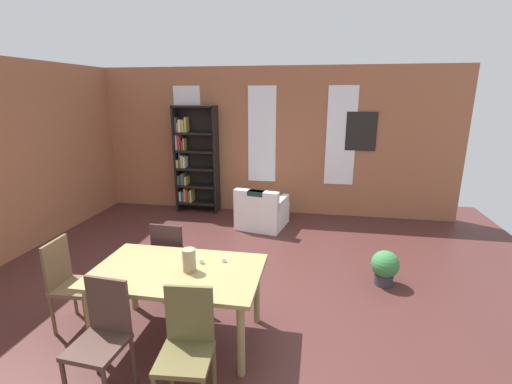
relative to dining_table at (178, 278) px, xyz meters
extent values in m
plane|color=#4A2724|center=(0.16, 0.65, -0.66)|extent=(8.95, 8.95, 0.00)
cube|color=#A26141|center=(0.16, 4.15, 0.78)|extent=(7.52, 0.12, 2.87)
cube|color=white|center=(-1.36, 4.08, 0.92)|extent=(0.55, 0.02, 1.87)
cube|color=white|center=(0.16, 4.08, 0.92)|extent=(0.55, 0.02, 1.87)
cube|color=white|center=(1.68, 4.08, 0.92)|extent=(0.55, 0.02, 1.87)
cube|color=#937F4C|center=(0.00, 0.00, 0.07)|extent=(1.61, 0.97, 0.04)
cylinder|color=#937F4C|center=(-0.70, -0.39, -0.31)|extent=(0.07, 0.07, 0.71)
cylinder|color=#937F4C|center=(0.70, -0.39, -0.31)|extent=(0.07, 0.07, 0.71)
cylinder|color=#937F4C|center=(-0.70, 0.39, -0.31)|extent=(0.07, 0.07, 0.71)
cylinder|color=#937F4C|center=(0.70, 0.39, -0.31)|extent=(0.07, 0.07, 0.71)
cylinder|color=#998466|center=(0.13, 0.00, 0.20)|extent=(0.13, 0.13, 0.22)
cylinder|color=silver|center=(0.19, 0.17, 0.11)|extent=(0.04, 0.04, 0.05)
cylinder|color=silver|center=(0.40, 0.24, 0.11)|extent=(0.04, 0.04, 0.04)
cube|color=#332022|center=(-0.36, 0.79, -0.21)|extent=(0.42, 0.42, 0.04)
cube|color=#332022|center=(-0.37, 0.60, 0.04)|extent=(0.38, 0.04, 0.50)
cylinder|color=#332022|center=(-0.18, 0.96, -0.44)|extent=(0.04, 0.04, 0.43)
cylinder|color=#332022|center=(-0.54, 0.97, -0.44)|extent=(0.04, 0.04, 0.43)
cylinder|color=#332022|center=(-0.19, 0.60, -0.44)|extent=(0.04, 0.04, 0.43)
cylinder|color=#332022|center=(-0.55, 0.61, -0.44)|extent=(0.04, 0.04, 0.43)
cube|color=#49322A|center=(-0.36, -0.79, -0.21)|extent=(0.43, 0.43, 0.04)
cube|color=#49322A|center=(-0.35, -0.60, 0.04)|extent=(0.38, 0.06, 0.50)
cylinder|color=#49322A|center=(-0.55, -0.95, -0.44)|extent=(0.04, 0.04, 0.43)
cylinder|color=#49322A|center=(-0.53, -0.59, -0.44)|extent=(0.04, 0.04, 0.43)
cylinder|color=#49322A|center=(-0.17, -0.62, -0.44)|extent=(0.04, 0.04, 0.43)
cube|color=brown|center=(-1.10, 0.00, -0.21)|extent=(0.42, 0.42, 0.04)
cube|color=brown|center=(-1.29, -0.01, 0.04)|extent=(0.05, 0.38, 0.50)
cylinder|color=brown|center=(-0.92, -0.17, -0.44)|extent=(0.04, 0.04, 0.43)
cylinder|color=brown|center=(-0.93, 0.19, -0.44)|extent=(0.04, 0.04, 0.43)
cylinder|color=brown|center=(-1.28, -0.19, -0.44)|extent=(0.04, 0.04, 0.43)
cylinder|color=brown|center=(-1.29, 0.17, -0.44)|extent=(0.04, 0.04, 0.43)
cube|color=brown|center=(0.36, -0.79, -0.21)|extent=(0.43, 0.43, 0.04)
cube|color=brown|center=(0.35, -0.60, 0.04)|extent=(0.38, 0.06, 0.50)
cylinder|color=brown|center=(0.17, -0.62, -0.44)|extent=(0.04, 0.04, 0.43)
cylinder|color=brown|center=(0.53, -0.59, -0.44)|extent=(0.04, 0.04, 0.43)
cube|color=black|center=(-1.56, 3.89, 0.41)|extent=(0.04, 0.31, 2.15)
cube|color=black|center=(-0.73, 3.89, 0.41)|extent=(0.04, 0.31, 2.15)
cube|color=black|center=(-1.14, 4.04, 0.41)|extent=(0.87, 0.01, 2.15)
cube|color=black|center=(-1.14, 3.89, -0.48)|extent=(0.83, 0.31, 0.04)
cube|color=white|center=(-1.51, 3.89, -0.36)|extent=(0.05, 0.16, 0.20)
cube|color=#284C8C|center=(-1.46, 3.89, -0.36)|extent=(0.05, 0.16, 0.20)
cube|color=gold|center=(-1.41, 3.89, -0.32)|extent=(0.04, 0.20, 0.28)
cube|color=#B22D28|center=(-1.36, 3.89, -0.33)|extent=(0.04, 0.26, 0.26)
cube|color=#4C4C51|center=(-1.31, 3.89, -0.34)|extent=(0.04, 0.25, 0.23)
cube|color=gold|center=(-1.27, 3.89, -0.33)|extent=(0.03, 0.24, 0.26)
cube|color=black|center=(-1.14, 3.89, -0.12)|extent=(0.83, 0.31, 0.04)
cube|color=#33724C|center=(-1.52, 3.89, -0.01)|extent=(0.04, 0.23, 0.18)
cube|color=#4C4C51|center=(-1.48, 3.89, 0.00)|extent=(0.03, 0.16, 0.20)
cube|color=#4C4C51|center=(-1.42, 3.89, 0.02)|extent=(0.04, 0.25, 0.24)
cube|color=gold|center=(-1.37, 3.89, -0.01)|extent=(0.03, 0.24, 0.18)
cube|color=black|center=(-1.14, 3.89, 0.24)|extent=(0.83, 0.31, 0.04)
cube|color=gold|center=(-1.51, 3.89, 0.34)|extent=(0.04, 0.26, 0.16)
cube|color=#284C8C|center=(-1.47, 3.89, 0.41)|extent=(0.03, 0.23, 0.30)
cube|color=gold|center=(-1.43, 3.89, 0.38)|extent=(0.04, 0.24, 0.25)
cube|color=white|center=(-1.38, 3.89, 0.37)|extent=(0.04, 0.21, 0.23)
cube|color=black|center=(-1.14, 3.89, 0.59)|extent=(0.83, 0.31, 0.04)
cube|color=white|center=(-1.52, 3.89, 0.76)|extent=(0.03, 0.20, 0.30)
cube|color=#B22D28|center=(-1.46, 3.89, 0.76)|extent=(0.05, 0.23, 0.30)
cube|color=#B22D28|center=(-1.41, 3.89, 0.71)|extent=(0.03, 0.19, 0.19)
cube|color=gold|center=(-1.38, 3.89, 0.73)|extent=(0.03, 0.16, 0.23)
cube|color=black|center=(-1.14, 3.89, 0.95)|extent=(0.83, 0.31, 0.04)
cube|color=#4C4C51|center=(-1.52, 3.89, 1.11)|extent=(0.04, 0.18, 0.29)
cube|color=orange|center=(-1.47, 3.89, 1.06)|extent=(0.03, 0.23, 0.19)
cube|color=white|center=(-1.43, 3.89, 1.09)|extent=(0.05, 0.23, 0.25)
cube|color=gold|center=(-1.37, 3.89, 1.09)|extent=(0.05, 0.19, 0.24)
cube|color=gold|center=(-1.31, 3.89, 1.12)|extent=(0.04, 0.20, 0.29)
cube|color=black|center=(-1.14, 3.89, 1.47)|extent=(0.83, 0.31, 0.04)
cube|color=white|center=(0.31, 3.24, -0.46)|extent=(0.94, 0.94, 0.40)
cube|color=white|center=(0.25, 2.93, -0.08)|extent=(0.82, 0.31, 0.35)
cube|color=white|center=(0.65, 3.18, -0.18)|extent=(0.25, 0.73, 0.15)
cube|color=white|center=(-0.02, 3.31, -0.18)|extent=(0.25, 0.73, 0.15)
cube|color=#19382D|center=(0.25, 2.93, 0.05)|extent=(0.31, 0.22, 0.08)
cylinder|color=#333338|center=(2.18, 1.43, -0.59)|extent=(0.24, 0.24, 0.14)
sphere|color=#387F42|center=(2.18, 1.43, -0.38)|extent=(0.35, 0.35, 0.35)
cube|color=black|center=(2.05, 4.08, 1.02)|extent=(0.56, 0.03, 0.72)
camera|label=1|loc=(1.28, -2.91, 1.71)|focal=25.07mm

